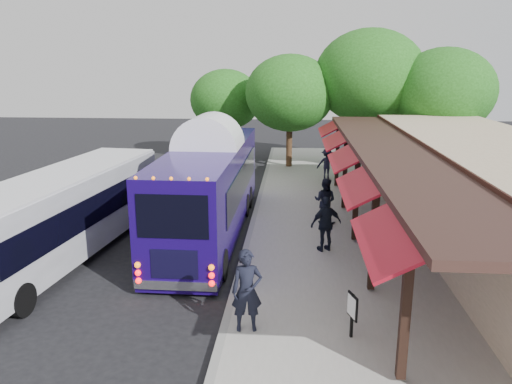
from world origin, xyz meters
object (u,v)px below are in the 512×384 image
(city_bus, at_px, (61,213))
(ped_d, at_px, (327,164))
(coach_bus, at_px, (210,184))
(sign_board, at_px, (352,308))
(ped_a, at_px, (247,291))
(ped_b, at_px, (325,201))
(ped_c, at_px, (326,224))

(city_bus, height_order, ped_d, city_bus)
(coach_bus, xyz_separation_m, sign_board, (4.44, -7.35, -1.03))
(coach_bus, bearing_deg, ped_a, -73.47)
(ped_b, xyz_separation_m, ped_c, (-0.13, -2.99, 0.03))
(ped_b, height_order, ped_d, ped_b)
(coach_bus, height_order, ped_d, coach_bus)
(ped_a, xyz_separation_m, ped_c, (2.12, 5.28, -0.05))
(coach_bus, bearing_deg, ped_b, 14.84)
(ped_a, bearing_deg, coach_bus, 96.12)
(ped_a, height_order, ped_b, ped_a)
(city_bus, relative_size, ped_a, 5.43)
(ped_a, distance_m, ped_d, 16.42)
(sign_board, bearing_deg, ped_a, 157.45)
(coach_bus, bearing_deg, sign_board, -58.26)
(ped_c, bearing_deg, sign_board, 68.60)
(coach_bus, distance_m, ped_c, 4.65)
(ped_d, bearing_deg, ped_c, 91.60)
(ped_b, bearing_deg, sign_board, 111.92)
(coach_bus, relative_size, city_bus, 1.04)
(coach_bus, height_order, ped_a, coach_bus)
(ped_c, bearing_deg, ped_a, 43.87)
(ped_a, xyz_separation_m, sign_board, (2.39, -0.17, -0.27))
(ped_a, height_order, sign_board, ped_a)
(ped_a, height_order, ped_c, ped_a)
(coach_bus, height_order, ped_c, coach_bus)
(ped_a, bearing_deg, ped_d, 70.37)
(ped_d, relative_size, sign_board, 1.56)
(ped_a, distance_m, sign_board, 2.41)
(ped_c, bearing_deg, coach_bus, -48.83)
(coach_bus, height_order, ped_b, coach_bus)
(coach_bus, xyz_separation_m, ped_c, (4.17, -1.90, -0.82))
(city_bus, xyz_separation_m, sign_board, (8.77, -4.40, -0.69))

